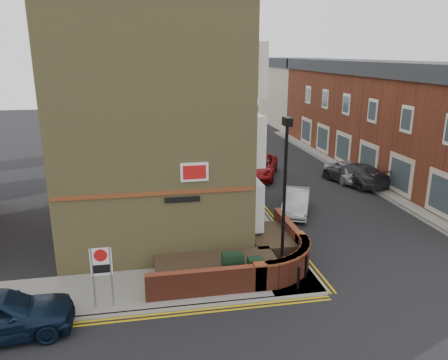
% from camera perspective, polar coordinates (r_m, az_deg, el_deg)
% --- Properties ---
extents(ground, '(120.00, 120.00, 0.00)m').
position_cam_1_polar(ground, '(16.22, 3.17, -15.69)').
color(ground, black).
rests_on(ground, ground).
extents(pavement_corner, '(13.00, 3.00, 0.12)m').
position_cam_1_polar(pavement_corner, '(17.12, -9.87, -13.83)').
color(pavement_corner, gray).
rests_on(pavement_corner, ground).
extents(pavement_main, '(2.00, 32.00, 0.12)m').
position_cam_1_polar(pavement_main, '(31.03, -0.16, 0.34)').
color(pavement_main, gray).
rests_on(pavement_main, ground).
extents(pavement_far, '(4.00, 40.00, 0.12)m').
position_cam_1_polar(pavement_far, '(32.16, 20.53, -0.14)').
color(pavement_far, gray).
rests_on(pavement_far, ground).
extents(kerb_side, '(13.00, 0.15, 0.12)m').
position_cam_1_polar(kerb_side, '(15.84, -9.77, -16.53)').
color(kerb_side, gray).
rests_on(kerb_side, ground).
extents(kerb_main_near, '(0.15, 32.00, 0.12)m').
position_cam_1_polar(kerb_main_near, '(31.21, 1.65, 0.44)').
color(kerb_main_near, gray).
rests_on(kerb_main_near, ground).
extents(kerb_main_far, '(0.15, 40.00, 0.12)m').
position_cam_1_polar(kerb_main_far, '(31.19, 17.37, -0.33)').
color(kerb_main_far, gray).
rests_on(kerb_main_far, ground).
extents(yellow_lines_side, '(13.00, 0.28, 0.01)m').
position_cam_1_polar(yellow_lines_side, '(15.66, -9.74, -17.19)').
color(yellow_lines_side, gold).
rests_on(yellow_lines_side, ground).
extents(yellow_lines_main, '(0.28, 32.00, 0.01)m').
position_cam_1_polar(yellow_lines_main, '(31.28, 2.09, 0.36)').
color(yellow_lines_main, gold).
rests_on(yellow_lines_main, ground).
extents(corner_building, '(8.95, 10.40, 13.60)m').
position_cam_1_polar(corner_building, '(21.48, -9.22, 9.79)').
color(corner_building, '#94854F').
rests_on(corner_building, ground).
extents(garden_wall, '(6.80, 6.00, 1.20)m').
position_cam_1_polar(garden_wall, '(18.33, 1.30, -11.63)').
color(garden_wall, maroon).
rests_on(garden_wall, ground).
extents(lamppost, '(0.25, 0.50, 6.30)m').
position_cam_1_polar(lamppost, '(16.24, 7.86, -2.69)').
color(lamppost, black).
rests_on(lamppost, pavement_corner).
extents(utility_cabinet_large, '(0.80, 0.45, 1.20)m').
position_cam_1_polar(utility_cabinet_large, '(16.90, 1.15, -11.43)').
color(utility_cabinet_large, black).
rests_on(utility_cabinet_large, pavement_corner).
extents(utility_cabinet_small, '(0.55, 0.40, 1.10)m').
position_cam_1_polar(utility_cabinet_small, '(16.83, 4.08, -11.79)').
color(utility_cabinet_small, black).
rests_on(utility_cabinet_small, pavement_corner).
extents(bollard_near, '(0.11, 0.11, 0.90)m').
position_cam_1_polar(bollard_near, '(16.79, 9.69, -12.47)').
color(bollard_near, black).
rests_on(bollard_near, pavement_corner).
extents(bollard_far, '(0.11, 0.11, 0.90)m').
position_cam_1_polar(bollard_far, '(17.64, 10.66, -11.02)').
color(bollard_far, black).
rests_on(bollard_far, pavement_corner).
extents(zone_sign, '(0.72, 0.07, 2.20)m').
position_cam_1_polar(zone_sign, '(15.57, -15.71, -10.83)').
color(zone_sign, slate).
rests_on(zone_sign, pavement_corner).
extents(far_terrace, '(5.40, 30.40, 8.00)m').
position_cam_1_polar(far_terrace, '(35.50, 19.99, 7.97)').
color(far_terrace, maroon).
rests_on(far_terrace, ground).
extents(far_terrace_cream, '(5.40, 12.40, 8.00)m').
position_cam_1_polar(far_terrace_cream, '(54.55, 8.81, 11.33)').
color(far_terrace_cream, beige).
rests_on(far_terrace_cream, ground).
extents(tree_near, '(3.64, 3.65, 6.70)m').
position_cam_1_polar(tree_near, '(28.18, 0.55, 8.37)').
color(tree_near, '#382B1E').
rests_on(tree_near, pavement_main).
extents(tree_mid, '(4.03, 4.03, 7.42)m').
position_cam_1_polar(tree_mid, '(35.96, -1.93, 10.88)').
color(tree_mid, '#382B1E').
rests_on(tree_mid, pavement_main).
extents(tree_far, '(3.81, 3.81, 7.00)m').
position_cam_1_polar(tree_far, '(43.88, -3.53, 11.46)').
color(tree_far, '#382B1E').
rests_on(tree_far, pavement_main).
extents(traffic_light_assembly, '(0.20, 0.16, 4.20)m').
position_cam_1_polar(traffic_light_assembly, '(39.21, -1.97, 7.77)').
color(traffic_light_assembly, black).
rests_on(traffic_light_assembly, pavement_main).
extents(silver_car_near, '(2.83, 4.18, 1.30)m').
position_cam_1_polar(silver_car_near, '(24.54, 9.40, -2.80)').
color(silver_car_near, '#A3A5AB').
rests_on(silver_car_near, ground).
extents(red_car_main, '(4.31, 5.96, 1.51)m').
position_cam_1_polar(red_car_main, '(31.39, 4.46, 1.80)').
color(red_car_main, maroon).
rests_on(red_car_main, ground).
extents(grey_car_far, '(3.49, 5.39, 1.45)m').
position_cam_1_polar(grey_car_far, '(30.77, 16.66, 0.80)').
color(grey_car_far, '#2D2C31').
rests_on(grey_car_far, ground).
extents(silver_car_far, '(1.86, 4.31, 1.45)m').
position_cam_1_polar(silver_car_far, '(31.57, 15.54, 1.27)').
color(silver_car_far, '#9A9CA1').
rests_on(silver_car_far, ground).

